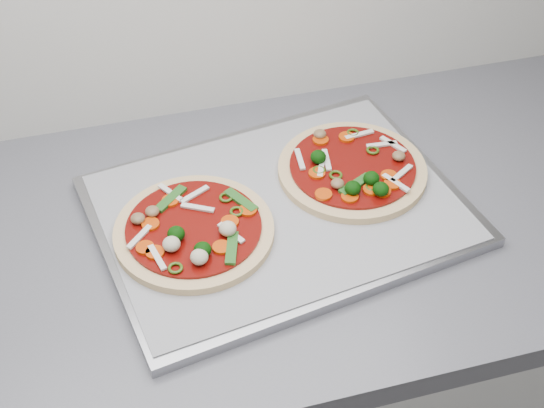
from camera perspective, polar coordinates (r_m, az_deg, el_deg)
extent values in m
cube|color=slate|center=(1.09, -14.91, -5.00)|extent=(3.60, 0.60, 0.04)
cube|color=#97969B|center=(1.10, 0.55, -0.54)|extent=(0.57, 0.46, 0.02)
cube|color=#A4A4A9|center=(1.09, 0.56, -0.19)|extent=(0.54, 0.43, 0.00)
cylinder|color=#D5B484|center=(1.05, -5.89, -2.05)|extent=(0.26, 0.26, 0.01)
cylinder|color=#6B0B01|center=(1.05, -5.92, -1.74)|extent=(0.22, 0.22, 0.00)
cylinder|color=#D43300|center=(1.06, -1.82, -0.45)|extent=(0.03, 0.03, 0.00)
cube|color=#2A6020|center=(1.07, -2.36, 0.28)|extent=(0.04, 0.06, 0.00)
cube|color=#2A6020|center=(1.08, -7.63, 0.40)|extent=(0.05, 0.05, 0.00)
cylinder|color=#D43300|center=(1.08, -7.66, 0.25)|extent=(0.03, 0.03, 0.00)
cylinder|color=#D43300|center=(1.01, -8.81, -3.63)|extent=(0.03, 0.03, 0.00)
cube|color=white|center=(1.09, -7.66, 0.85)|extent=(0.03, 0.05, 0.00)
torus|color=#334F10|center=(0.99, -7.28, -4.80)|extent=(0.02, 0.02, 0.00)
torus|color=#334F10|center=(1.08, -3.49, 0.50)|extent=(0.03, 0.03, 0.00)
ellipsoid|color=beige|center=(0.99, -5.50, -3.99)|extent=(0.03, 0.03, 0.02)
cube|color=white|center=(1.09, -5.85, 0.73)|extent=(0.05, 0.03, 0.00)
ellipsoid|color=beige|center=(1.02, -3.35, -1.87)|extent=(0.03, 0.03, 0.02)
cylinder|color=#D43300|center=(1.05, -9.14, -1.50)|extent=(0.04, 0.04, 0.00)
ellipsoid|color=olive|center=(1.06, -10.06, -1.08)|extent=(0.03, 0.03, 0.01)
cube|color=white|center=(1.04, -9.96, -2.46)|extent=(0.04, 0.04, 0.00)
cube|color=white|center=(1.07, -5.62, -0.28)|extent=(0.05, 0.03, 0.00)
ellipsoid|color=#053405|center=(1.00, -5.25, -3.44)|extent=(0.03, 0.03, 0.02)
cube|color=white|center=(1.03, -3.10, -2.19)|extent=(0.03, 0.05, 0.00)
ellipsoid|color=beige|center=(1.01, -7.58, -3.01)|extent=(0.03, 0.03, 0.02)
cylinder|color=#D43300|center=(1.02, -9.53, -3.26)|extent=(0.04, 0.04, 0.00)
torus|color=#334F10|center=(1.06, -2.68, -0.57)|extent=(0.03, 0.03, 0.00)
ellipsoid|color=#053405|center=(1.02, -7.23, -2.24)|extent=(0.02, 0.02, 0.02)
ellipsoid|color=olive|center=(1.06, -9.01, -0.55)|extent=(0.03, 0.03, 0.01)
cube|color=#2A6020|center=(1.01, -3.05, -3.32)|extent=(0.03, 0.06, 0.00)
cylinder|color=#D43300|center=(1.04, -3.19, -1.35)|extent=(0.03, 0.03, 0.00)
cube|color=white|center=(1.01, -8.64, -4.00)|extent=(0.02, 0.05, 0.00)
ellipsoid|color=olive|center=(1.03, -3.51, -1.92)|extent=(0.03, 0.03, 0.01)
cylinder|color=#D43300|center=(1.01, -3.82, -3.27)|extent=(0.03, 0.03, 0.00)
cylinder|color=#D5B484|center=(1.15, 6.05, 2.57)|extent=(0.27, 0.27, 0.01)
cylinder|color=#6B0B01|center=(1.14, 6.08, 2.88)|extent=(0.23, 0.23, 0.00)
torus|color=#334F10|center=(1.20, 6.11, 5.34)|extent=(0.02, 0.02, 0.00)
cube|color=white|center=(1.13, 9.72, 2.29)|extent=(0.04, 0.03, 0.00)
cylinder|color=#D43300|center=(1.10, 7.49, 1.08)|extent=(0.03, 0.03, 0.00)
cube|color=white|center=(1.13, 3.74, 2.84)|extent=(0.03, 0.05, 0.00)
cylinder|color=#D43300|center=(1.18, 3.68, 4.84)|extent=(0.03, 0.03, 0.00)
ellipsoid|color=olive|center=(1.18, 3.63, 5.28)|extent=(0.03, 0.03, 0.01)
ellipsoid|color=olive|center=(1.10, 4.96, 1.55)|extent=(0.03, 0.03, 0.01)
cube|color=white|center=(1.14, 2.11, 3.40)|extent=(0.01, 0.05, 0.00)
torus|color=#334F10|center=(1.17, 7.60, 4.04)|extent=(0.03, 0.03, 0.00)
cylinder|color=#D43300|center=(1.19, 5.64, 5.03)|extent=(0.03, 0.03, 0.00)
cube|color=white|center=(1.14, 4.14, 3.33)|extent=(0.02, 0.05, 0.00)
cube|color=#2A6020|center=(1.10, 6.30, 1.47)|extent=(0.06, 0.04, 0.00)
ellipsoid|color=#053405|center=(1.11, 7.50, 1.93)|extent=(0.03, 0.03, 0.02)
cube|color=white|center=(1.18, 9.10, 4.46)|extent=(0.03, 0.05, 0.00)
torus|color=#334F10|center=(1.12, 3.55, 2.54)|extent=(0.03, 0.03, 0.00)
cylinder|color=#D43300|center=(1.08, 5.88, 0.54)|extent=(0.03, 0.03, 0.00)
cylinder|color=#D43300|center=(1.10, 8.31, 0.96)|extent=(0.04, 0.04, 0.00)
cylinder|color=#D43300|center=(1.12, 3.40, 2.33)|extent=(0.03, 0.03, 0.00)
ellipsoid|color=#053405|center=(1.13, 3.50, 3.56)|extent=(0.03, 0.03, 0.02)
ellipsoid|color=#053405|center=(1.09, 6.11, 1.21)|extent=(0.03, 0.03, 0.02)
cylinder|color=#D43300|center=(1.08, 3.89, 0.73)|extent=(0.03, 0.03, 0.00)
cube|color=white|center=(1.18, 8.27, 4.45)|extent=(0.05, 0.01, 0.00)
torus|color=#334F10|center=(1.12, 4.83, 2.18)|extent=(0.03, 0.03, 0.00)
cube|color=white|center=(1.11, 9.31, 1.58)|extent=(0.03, 0.05, 0.00)
cylinder|color=#D43300|center=(1.13, 8.80, 2.11)|extent=(0.03, 0.03, 0.00)
ellipsoid|color=#053405|center=(1.09, 8.19, 1.12)|extent=(0.03, 0.03, 0.02)
ellipsoid|color=olive|center=(1.16, 9.52, 3.59)|extent=(0.02, 0.02, 0.01)
torus|color=#334F10|center=(1.10, 7.54, 1.27)|extent=(0.03, 0.03, 0.00)
cylinder|color=#D43300|center=(1.11, 9.04, 1.52)|extent=(0.03, 0.03, 0.00)
cube|color=white|center=(1.19, 6.59, 5.21)|extent=(0.05, 0.01, 0.00)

